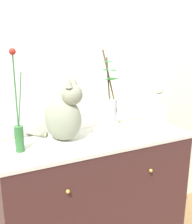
% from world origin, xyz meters
% --- Properties ---
extents(wall_back, '(4.40, 0.08, 2.60)m').
position_xyz_m(wall_back, '(0.00, 0.29, 1.30)').
color(wall_back, white).
rests_on(wall_back, ground_plane).
extents(sideboard, '(1.29, 0.46, 0.87)m').
position_xyz_m(sideboard, '(0.00, -0.00, 0.43)').
color(sideboard, '#3F2222').
rests_on(sideboard, ground_plane).
extents(cat_sitting, '(0.38, 0.38, 0.41)m').
position_xyz_m(cat_sitting, '(-0.19, 0.06, 1.03)').
color(cat_sitting, gray).
rests_on(cat_sitting, sideboard).
extents(vase_slim_green, '(0.07, 0.05, 0.59)m').
position_xyz_m(vase_slim_green, '(-0.49, 0.01, 1.01)').
color(vase_slim_green, '#2E6B33').
rests_on(vase_slim_green, sideboard).
extents(bowl_porcelain, '(0.20, 0.20, 0.06)m').
position_xyz_m(bowl_porcelain, '(0.08, -0.03, 0.90)').
color(bowl_porcelain, white).
rests_on(bowl_porcelain, sideboard).
extents(vase_glass_clear, '(0.14, 0.18, 0.51)m').
position_xyz_m(vase_glass_clear, '(0.08, -0.03, 1.04)').
color(vase_glass_clear, silver).
rests_on(vase_glass_clear, bowl_porcelain).
extents(jar_lidded_porcelain, '(0.10, 0.10, 0.33)m').
position_xyz_m(jar_lidded_porcelain, '(0.49, 0.01, 1.02)').
color(jar_lidded_porcelain, '#EDE3CA').
rests_on(jar_lidded_porcelain, sideboard).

